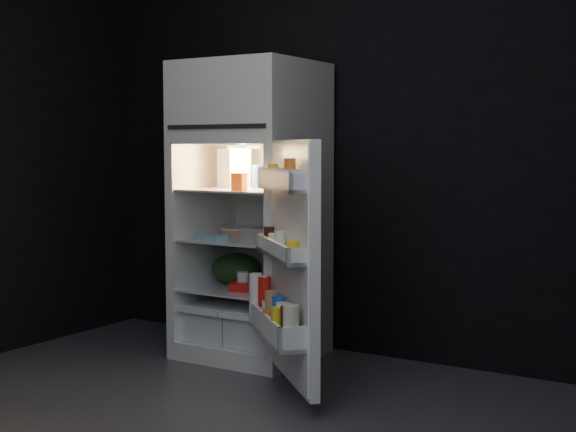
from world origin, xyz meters
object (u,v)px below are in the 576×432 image
Objects in this scene: milk_jug at (234,168)px; yogurt_tray at (251,287)px; fridge_door at (288,266)px; refrigerator at (253,200)px; egg_carton at (264,234)px.

yogurt_tray is at bearing -9.96° from milk_jug.
fridge_door is at bearing -60.23° from yogurt_tray.
refrigerator is 0.26m from egg_carton.
yogurt_tray is (0.22, -0.14, -0.69)m from milk_jug.
yogurt_tray is (0.09, -0.15, -0.50)m from refrigerator.
yogurt_tray is at bearing -121.02° from egg_carton.
egg_carton is at bearing 32.02° from yogurt_tray.
egg_carton is (-0.50, 0.55, 0.08)m from fridge_door.
milk_jug is (-0.78, 0.62, 0.47)m from fridge_door.
fridge_door is at bearing -44.61° from refrigerator.
refrigerator is 7.42× the size of milk_jug.
milk_jug is (-0.13, -0.01, 0.19)m from refrigerator.
milk_jug reaches higher than egg_carton.
milk_jug is at bearing 141.18° from fridge_door.
fridge_door is 1.10m from milk_jug.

